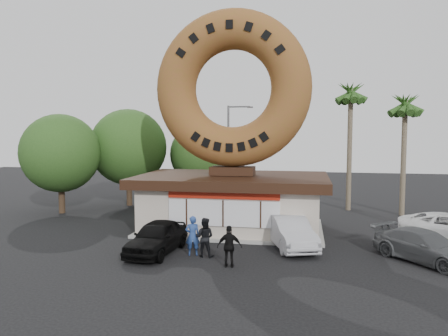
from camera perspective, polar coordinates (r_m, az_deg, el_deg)
name	(u,v)px	position (r m, az deg, el deg)	size (l,w,h in m)	color
ground	(212,258)	(20.85, -1.62, -11.61)	(90.00, 90.00, 0.00)	black
donut_shop	(232,200)	(26.21, 1.11, -4.25)	(11.20, 7.20, 3.80)	beige
giant_donut	(233,89)	(26.02, 1.14, 10.32)	(9.18, 9.18, 2.34)	brown
tree_west	(128,147)	(35.34, -12.37, 2.67)	(6.00, 6.00, 7.65)	#473321
tree_mid	(202,154)	(35.57, -2.89, 1.79)	(5.20, 5.20, 6.63)	#473321
tree_far	(60,153)	(33.37, -20.59, 1.82)	(5.60, 5.60, 7.14)	#473321
palm_near	(351,97)	(33.81, 16.23, 8.89)	(2.60, 2.60, 9.75)	#726651
palm_far	(405,108)	(32.81, 22.60, 7.22)	(2.60, 2.60, 8.75)	#726651
street_lamp	(230,148)	(36.10, 0.79, 2.57)	(2.11, 0.20, 8.00)	#59595E
person_left	(193,236)	(21.03, -4.13, -8.80)	(0.69, 0.45, 1.90)	navy
person_center	(205,237)	(20.77, -2.56, -9.02)	(0.90, 0.70, 1.86)	black
person_right	(229,246)	(19.21, 0.72, -10.22)	(1.07, 0.45, 1.83)	black
car_black	(157,237)	(21.64, -8.78, -8.91)	(1.85, 4.60, 1.57)	black
car_silver	(290,232)	(22.66, 8.62, -8.26)	(1.67, 4.80, 1.58)	#B4B4BA
car_grey	(425,246)	(21.99, 24.76, -9.28)	(1.98, 4.88, 1.42)	#515356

